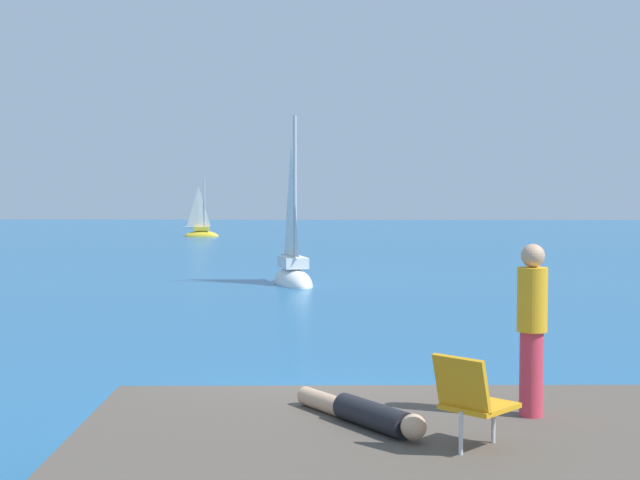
{
  "coord_description": "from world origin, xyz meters",
  "views": [
    {
      "loc": [
        0.39,
        -11.36,
        2.89
      ],
      "look_at": [
        -0.66,
        12.55,
        1.59
      ],
      "focal_mm": 49.68,
      "sensor_mm": 36.0,
      "label": 1
    }
  ],
  "objects_px": {
    "beach_chair": "(471,397)",
    "sailboat_far": "(201,233)",
    "sailboat_near": "(293,274)",
    "person_standing": "(532,325)",
    "person_sunbather": "(364,413)"
  },
  "relations": [
    {
      "from": "sailboat_far",
      "to": "person_standing",
      "type": "xyz_separation_m",
      "value": [
        11.78,
        -48.38,
        1.43
      ]
    },
    {
      "from": "sailboat_near",
      "to": "beach_chair",
      "type": "height_order",
      "value": "sailboat_near"
    },
    {
      "from": "sailboat_far",
      "to": "person_standing",
      "type": "distance_m",
      "value": 49.81
    },
    {
      "from": "sailboat_near",
      "to": "person_standing",
      "type": "bearing_deg",
      "value": -6.26
    },
    {
      "from": "person_standing",
      "to": "sailboat_near",
      "type": "bearing_deg",
      "value": 131.0
    },
    {
      "from": "sailboat_near",
      "to": "beach_chair",
      "type": "bearing_deg",
      "value": -8.77
    },
    {
      "from": "sailboat_far",
      "to": "person_standing",
      "type": "relative_size",
      "value": 2.58
    },
    {
      "from": "beach_chair",
      "to": "person_sunbather",
      "type": "bearing_deg",
      "value": 91.03
    },
    {
      "from": "person_sunbather",
      "to": "sailboat_near",
      "type": "bearing_deg",
      "value": -30.85
    },
    {
      "from": "person_sunbather",
      "to": "sailboat_far",
      "type": "bearing_deg",
      "value": -25.15
    },
    {
      "from": "sailboat_near",
      "to": "person_standing",
      "type": "height_order",
      "value": "sailboat_near"
    },
    {
      "from": "beach_chair",
      "to": "sailboat_far",
      "type": "bearing_deg",
      "value": 54.16
    },
    {
      "from": "sailboat_far",
      "to": "person_standing",
      "type": "bearing_deg",
      "value": -81.09
    },
    {
      "from": "person_sunbather",
      "to": "beach_chair",
      "type": "height_order",
      "value": "beach_chair"
    },
    {
      "from": "sailboat_far",
      "to": "beach_chair",
      "type": "distance_m",
      "value": 50.76
    }
  ]
}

